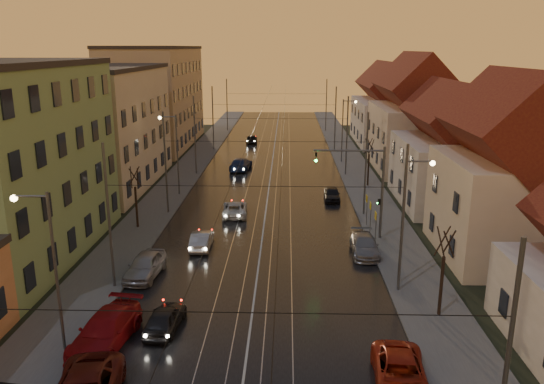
# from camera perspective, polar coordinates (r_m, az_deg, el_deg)

# --- Properties ---
(ground) EXTENTS (160.00, 160.00, 0.00)m
(ground) POSITION_cam_1_polar(r_m,az_deg,el_deg) (24.89, -3.09, -19.51)
(ground) COLOR black
(ground) RESTS_ON ground
(road) EXTENTS (16.00, 120.00, 0.04)m
(road) POSITION_cam_1_polar(r_m,az_deg,el_deg) (62.03, -0.12, 2.08)
(road) COLOR black
(road) RESTS_ON ground
(sidewalk_left) EXTENTS (4.00, 120.00, 0.15)m
(sidewalk_left) POSITION_cam_1_polar(r_m,az_deg,el_deg) (63.11, -9.24, 2.16)
(sidewalk_left) COLOR #4C4C4C
(sidewalk_left) RESTS_ON ground
(sidewalk_right) EXTENTS (4.00, 120.00, 0.15)m
(sidewalk_right) POSITION_cam_1_polar(r_m,az_deg,el_deg) (62.52, 9.09, 2.04)
(sidewalk_right) COLOR #4C4C4C
(sidewalk_right) RESTS_ON ground
(tram_rail_0) EXTENTS (0.06, 120.00, 0.03)m
(tram_rail_0) POSITION_cam_1_polar(r_m,az_deg,el_deg) (62.12, -2.15, 2.12)
(tram_rail_0) COLOR gray
(tram_rail_0) RESTS_ON road
(tram_rail_1) EXTENTS (0.06, 120.00, 0.03)m
(tram_rail_1) POSITION_cam_1_polar(r_m,az_deg,el_deg) (62.05, -0.83, 2.12)
(tram_rail_1) COLOR gray
(tram_rail_1) RESTS_ON road
(tram_rail_2) EXTENTS (0.06, 120.00, 0.03)m
(tram_rail_2) POSITION_cam_1_polar(r_m,az_deg,el_deg) (62.00, 0.59, 2.11)
(tram_rail_2) COLOR gray
(tram_rail_2) RESTS_ON road
(tram_rail_3) EXTENTS (0.06, 120.00, 0.03)m
(tram_rail_3) POSITION_cam_1_polar(r_m,az_deg,el_deg) (61.99, 1.92, 2.10)
(tram_rail_3) COLOR gray
(tram_rail_3) RESTS_ON road
(apartment_left_1) EXTENTS (10.00, 18.00, 13.00)m
(apartment_left_1) POSITION_cam_1_polar(r_m,az_deg,el_deg) (40.17, -27.22, 2.54)
(apartment_left_1) COLOR #759861
(apartment_left_1) RESTS_ON ground
(apartment_left_2) EXTENTS (10.00, 20.00, 12.00)m
(apartment_left_2) POSITION_cam_1_polar(r_m,az_deg,el_deg) (58.28, -17.89, 6.47)
(apartment_left_2) COLOR #BCAC91
(apartment_left_2) RESTS_ON ground
(apartment_left_3) EXTENTS (10.00, 24.00, 14.00)m
(apartment_left_3) POSITION_cam_1_polar(r_m,az_deg,el_deg) (81.03, -12.38, 9.85)
(apartment_left_3) COLOR tan
(apartment_left_3) RESTS_ON ground
(house_right_1) EXTENTS (8.67, 10.20, 10.80)m
(house_right_1) POSITION_cam_1_polar(r_m,az_deg,el_deg) (39.45, 24.18, 1.12)
(house_right_1) COLOR beige
(house_right_1) RESTS_ON ground
(house_right_2) EXTENTS (9.18, 12.24, 9.20)m
(house_right_2) POSITION_cam_1_polar(r_m,az_deg,el_deg) (51.57, 18.73, 3.80)
(house_right_2) COLOR beige
(house_right_2) RESTS_ON ground
(house_right_3) EXTENTS (9.18, 14.28, 11.50)m
(house_right_3) POSITION_cam_1_polar(r_m,az_deg,el_deg) (65.69, 15.08, 7.43)
(house_right_3) COLOR beige
(house_right_3) RESTS_ON ground
(house_right_4) EXTENTS (9.18, 16.32, 10.00)m
(house_right_4) POSITION_cam_1_polar(r_m,az_deg,el_deg) (83.26, 12.25, 8.64)
(house_right_4) COLOR beige
(house_right_4) RESTS_ON ground
(catenary_pole_r_0) EXTENTS (0.16, 0.16, 9.00)m
(catenary_pole_r_0) POSITION_cam_1_polar(r_m,az_deg,el_deg) (18.60, 23.83, -17.58)
(catenary_pole_r_0) COLOR #595B60
(catenary_pole_r_0) RESTS_ON ground
(catenary_pole_l_1) EXTENTS (0.16, 0.16, 9.00)m
(catenary_pole_l_1) POSITION_cam_1_polar(r_m,az_deg,el_deg) (32.63, -17.14, -2.69)
(catenary_pole_l_1) COLOR #595B60
(catenary_pole_l_1) RESTS_ON ground
(catenary_pole_r_1) EXTENTS (0.16, 0.16, 9.00)m
(catenary_pole_r_1) POSITION_cam_1_polar(r_m,az_deg,el_deg) (31.65, 13.89, -3.01)
(catenary_pole_r_1) COLOR #595B60
(catenary_pole_r_1) RESTS_ON ground
(catenary_pole_l_2) EXTENTS (0.16, 0.16, 9.00)m
(catenary_pole_l_2) POSITION_cam_1_polar(r_m,az_deg,el_deg) (46.59, -11.38, 2.98)
(catenary_pole_l_2) COLOR #595B60
(catenary_pole_l_2) RESTS_ON ground
(catenary_pole_r_2) EXTENTS (0.16, 0.16, 9.00)m
(catenary_pole_r_2) POSITION_cam_1_polar(r_m,az_deg,el_deg) (45.91, 10.07, 2.86)
(catenary_pole_r_2) COLOR #595B60
(catenary_pole_r_2) RESTS_ON ground
(catenary_pole_l_3) EXTENTS (0.16, 0.16, 9.00)m
(catenary_pole_l_3) POSITION_cam_1_polar(r_m,az_deg,el_deg) (61.05, -8.29, 5.99)
(catenary_pole_l_3) COLOR #595B60
(catenary_pole_l_3) RESTS_ON ground
(catenary_pole_r_3) EXTENTS (0.16, 0.16, 9.00)m
(catenary_pole_r_3) POSITION_cam_1_polar(r_m,az_deg,el_deg) (60.52, 8.06, 5.92)
(catenary_pole_r_3) COLOR #595B60
(catenary_pole_r_3) RESTS_ON ground
(catenary_pole_l_4) EXTENTS (0.16, 0.16, 9.00)m
(catenary_pole_l_4) POSITION_cam_1_polar(r_m,az_deg,el_deg) (75.71, -6.37, 7.84)
(catenary_pole_l_4) COLOR #595B60
(catenary_pole_l_4) RESTS_ON ground
(catenary_pole_r_4) EXTENTS (0.16, 0.16, 9.00)m
(catenary_pole_r_4) POSITION_cam_1_polar(r_m,az_deg,el_deg) (75.29, 6.83, 7.78)
(catenary_pole_r_4) COLOR #595B60
(catenary_pole_r_4) RESTS_ON ground
(catenary_pole_l_5) EXTENTS (0.16, 0.16, 9.00)m
(catenary_pole_l_5) POSITION_cam_1_polar(r_m,az_deg,el_deg) (93.45, -4.86, 9.28)
(catenary_pole_l_5) COLOR #595B60
(catenary_pole_l_5) RESTS_ON ground
(catenary_pole_r_5) EXTENTS (0.16, 0.16, 9.00)m
(catenary_pole_r_5) POSITION_cam_1_polar(r_m,az_deg,el_deg) (93.11, 5.86, 9.23)
(catenary_pole_r_5) COLOR #595B60
(catenary_pole_r_5) RESTS_ON ground
(street_lamp_0) EXTENTS (1.75, 0.32, 8.00)m
(street_lamp_0) POSITION_cam_1_polar(r_m,az_deg,el_deg) (26.58, -22.98, -6.49)
(street_lamp_0) COLOR #595B60
(street_lamp_0) RESTS_ON ground
(street_lamp_1) EXTENTS (1.75, 0.32, 8.00)m
(street_lamp_1) POSITION_cam_1_polar(r_m,az_deg,el_deg) (32.57, 14.44, -1.81)
(street_lamp_1) COLOR #595B60
(street_lamp_1) RESTS_ON ground
(street_lamp_2) EXTENTS (1.75, 0.32, 8.00)m
(street_lamp_2) POSITION_cam_1_polar(r_m,az_deg,el_deg) (52.37, -10.50, 4.79)
(street_lamp_2) COLOR #595B60
(street_lamp_2) RESTS_ON ground
(street_lamp_3) EXTENTS (1.75, 0.32, 8.00)m
(street_lamp_3) POSITION_cam_1_polar(r_m,az_deg,el_deg) (67.40, 7.86, 7.21)
(street_lamp_3) COLOR #595B60
(street_lamp_3) RESTS_ON ground
(traffic_light_mast) EXTENTS (5.30, 0.32, 7.20)m
(traffic_light_mast) POSITION_cam_1_polar(r_m,az_deg,el_deg) (40.01, 10.42, 1.16)
(traffic_light_mast) COLOR #595B60
(traffic_light_mast) RESTS_ON ground
(bare_tree_0) EXTENTS (1.09, 1.09, 5.11)m
(bare_tree_0) POSITION_cam_1_polar(r_m,az_deg,el_deg) (43.71, -14.43, -0.74)
(bare_tree_0) COLOR black
(bare_tree_0) RESTS_ON ground
(bare_tree_1) EXTENTS (1.09, 1.09, 5.11)m
(bare_tree_1) POSITION_cam_1_polar(r_m,az_deg,el_deg) (30.03, 17.85, -8.44)
(bare_tree_1) COLOR black
(bare_tree_1) RESTS_ON ground
(bare_tree_2) EXTENTS (1.09, 1.09, 5.11)m
(bare_tree_2) POSITION_cam_1_polar(r_m,az_deg,el_deg) (56.26, 10.36, 3.03)
(bare_tree_2) COLOR black
(bare_tree_2) RESTS_ON ground
(driving_car_0) EXTENTS (1.86, 3.89, 1.28)m
(driving_car_0) POSITION_cam_1_polar(r_m,az_deg,el_deg) (28.75, -11.45, -13.16)
(driving_car_0) COLOR black
(driving_car_0) RESTS_ON ground
(driving_car_1) EXTENTS (1.40, 3.90, 1.28)m
(driving_car_1) POSITION_cam_1_polar(r_m,az_deg,el_deg) (39.15, -7.57, -5.11)
(driving_car_1) COLOR #A3A2A7
(driving_car_1) RESTS_ON ground
(driving_car_2) EXTENTS (2.35, 4.60, 1.24)m
(driving_car_2) POSITION_cam_1_polar(r_m,az_deg,el_deg) (46.27, -4.02, -1.80)
(driving_car_2) COLOR #B9B9B9
(driving_car_2) RESTS_ON ground
(driving_car_3) EXTENTS (2.68, 5.33, 1.49)m
(driving_car_3) POSITION_cam_1_polar(r_m,az_deg,el_deg) (63.50, -3.38, 3.03)
(driving_car_3) COLOR navy
(driving_car_3) RESTS_ON ground
(driving_car_4) EXTENTS (1.81, 4.16, 1.40)m
(driving_car_4) POSITION_cam_1_polar(r_m,az_deg,el_deg) (81.40, -2.20, 5.73)
(driving_car_4) COLOR black
(driving_car_4) RESTS_ON ground
(parked_left_2) EXTENTS (2.86, 5.59, 1.55)m
(parked_left_2) POSITION_cam_1_polar(r_m,az_deg,el_deg) (28.10, -17.47, -14.00)
(parked_left_2) COLOR maroon
(parked_left_2) RESTS_ON ground
(parked_left_3) EXTENTS (2.17, 4.59, 1.52)m
(parked_left_3) POSITION_cam_1_polar(r_m,az_deg,el_deg) (35.06, -13.49, -7.69)
(parked_left_3) COLOR gray
(parked_left_3) RESTS_ON ground
(parked_right_0) EXTENTS (2.63, 5.02, 1.35)m
(parked_right_0) POSITION_cam_1_polar(r_m,az_deg,el_deg) (24.61, 13.64, -18.52)
(parked_right_0) COLOR #9F200F
(parked_right_0) RESTS_ON ground
(parked_right_1) EXTENTS (1.92, 4.55, 1.31)m
(parked_right_1) POSITION_cam_1_polar(r_m,az_deg,el_deg) (38.26, 9.92, -5.67)
(parked_right_1) COLOR gray
(parked_right_1) RESTS_ON ground
(parked_right_2) EXTENTS (1.56, 3.72, 1.26)m
(parked_right_2) POSITION_cam_1_polar(r_m,az_deg,el_deg) (51.08, 6.46, -0.21)
(parked_right_2) COLOR black
(parked_right_2) RESTS_ON ground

